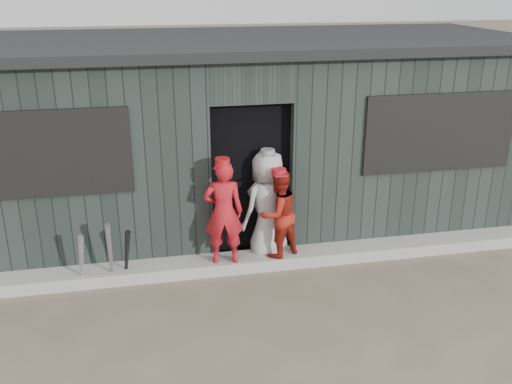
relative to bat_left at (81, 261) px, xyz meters
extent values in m
plane|color=brown|center=(2.05, -1.69, -0.35)|extent=(80.00, 80.00, 0.00)
cube|color=#979792|center=(2.05, 0.13, -0.28)|extent=(8.00, 0.36, 0.15)
cone|color=#93939B|center=(0.00, 0.00, 0.00)|extent=(0.16, 0.25, 0.71)
cone|color=gray|center=(0.32, 0.00, 0.06)|extent=(0.08, 0.23, 0.82)
cone|color=black|center=(0.51, 0.04, 0.00)|extent=(0.17, 0.31, 0.71)
imported|color=#B2151E|center=(1.65, 0.07, 0.44)|extent=(0.50, 0.35, 1.28)
imported|color=maroon|center=(2.33, 0.11, 0.35)|extent=(0.66, 0.60, 1.10)
imported|color=#A7A7A7|center=(2.24, 0.34, 0.36)|extent=(0.83, 0.73, 1.42)
cube|color=black|center=(2.05, 1.81, 0.85)|extent=(7.60, 2.70, 2.20)
cube|color=#252C29|center=(-0.20, 0.41, 0.90)|extent=(3.50, 0.20, 2.50)
cube|color=#272F2C|center=(4.30, 0.41, 0.90)|extent=(3.50, 0.20, 2.50)
cube|color=#262E2B|center=(2.05, 0.41, 1.90)|extent=(1.00, 0.20, 0.50)
cube|color=#252C2A|center=(5.95, 1.81, 0.90)|extent=(0.20, 3.00, 2.50)
cube|color=#262D2B|center=(2.05, 3.21, 0.90)|extent=(8.00, 0.20, 2.50)
cube|color=black|center=(2.05, 1.81, 2.21)|extent=(8.30, 3.30, 0.12)
cube|color=black|center=(-0.35, 0.29, 1.20)|extent=(2.00, 0.04, 1.00)
cube|color=black|center=(4.45, 0.29, 1.20)|extent=(2.00, 0.04, 1.00)
cube|color=black|center=(1.69, 0.86, 1.00)|extent=(0.21, 0.21, 0.93)
cube|color=black|center=(2.07, 1.02, 0.95)|extent=(0.21, 0.19, 0.77)
camera|label=1|loc=(0.80, -6.06, 3.04)|focal=40.00mm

